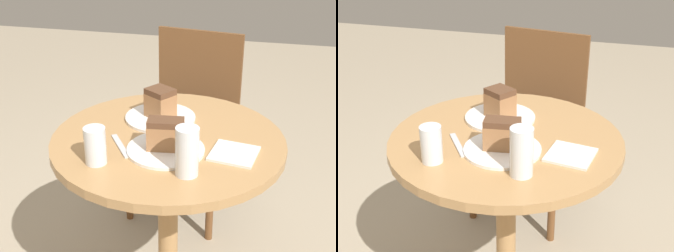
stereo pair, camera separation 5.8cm
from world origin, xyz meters
The scene contains 10 objects.
table centered at (0.00, 0.00, 0.59)m, with size 0.76×0.76×0.77m.
chair centered at (-0.08, 0.78, 0.48)m, with size 0.53×0.52×0.89m.
plate_near centered at (0.01, -0.09, 0.78)m, with size 0.24×0.24×0.01m.
plate_far centered at (-0.06, 0.13, 0.78)m, with size 0.25×0.25×0.01m.
cake_slice_near centered at (0.01, -0.09, 0.83)m, with size 0.12×0.07×0.10m.
cake_slice_far centered at (-0.06, 0.13, 0.83)m, with size 0.12×0.11×0.10m.
glass_lemonade centered at (0.10, -0.21, 0.84)m, with size 0.07×0.07×0.15m.
glass_water centered at (-0.17, -0.21, 0.83)m, with size 0.06×0.06×0.11m.
napkin_stack centered at (0.22, -0.07, 0.78)m, with size 0.16×0.16×0.01m.
fork centered at (-0.13, -0.10, 0.78)m, with size 0.10×0.14×0.00m.
Camera 2 is at (0.37, -1.30, 1.47)m, focal length 50.00 mm.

